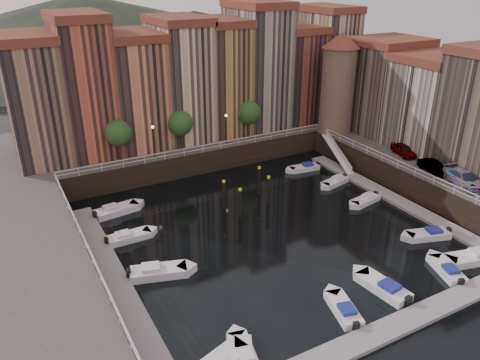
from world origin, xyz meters
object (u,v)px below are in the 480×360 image
gangway (337,152)px  car_a (403,150)px  car_c (464,179)px  boat_left_2 (157,272)px  corner_tower (338,82)px  mooring_pilings (248,192)px  car_b (433,168)px  boat_left_3 (128,237)px

gangway → car_a: size_ratio=2.00×
gangway → car_c: bearing=-78.2°
boat_left_2 → car_c: bearing=9.3°
corner_tower → car_a: corner_tower is taller
boat_left_2 → mooring_pilings: bearing=46.4°
gangway → mooring_pilings: bearing=-164.5°
gangway → car_b: car_b is taller
gangway → car_b: 13.19m
boat_left_3 → car_a: size_ratio=1.09×
car_a → car_c: bearing=-80.8°
corner_tower → boat_left_3: bearing=-163.7°
corner_tower → gangway: 9.86m
gangway → car_c: car_c is taller
mooring_pilings → boat_left_3: size_ratio=1.27×
corner_tower → car_c: (0.56, -21.12, -6.41)m
gangway → boat_left_2: size_ratio=1.57×
car_a → car_b: 5.67m
boat_left_3 → car_a: bearing=-3.6°
corner_tower → gangway: size_ratio=1.66×
boat_left_3 → car_a: car_a is taller
boat_left_3 → car_b: size_ratio=1.13×
corner_tower → car_a: (1.62, -11.57, -6.49)m
corner_tower → car_b: bearing=-88.3°
corner_tower → car_c: size_ratio=2.55×
gangway → boat_left_3: size_ratio=1.84×
car_a → car_c: size_ratio=0.77×
gangway → car_c: (3.46, -16.62, 1.87)m
corner_tower → gangway: bearing=-122.8°
gangway → car_b: bearing=-74.9°
corner_tower → car_b: corner_tower is taller
boat_left_2 → car_c: size_ratio=0.98×
gangway → boat_left_2: (-29.90, -12.23, -1.52)m
boat_left_3 → gangway: bearing=9.2°
corner_tower → car_b: (0.51, -17.12, -6.53)m
boat_left_3 → car_a: (34.97, -1.82, 3.36)m
gangway → mooring_pilings: gangway is taller
corner_tower → car_c: bearing=-88.5°
boat_left_3 → car_a: 35.18m
boat_left_3 → mooring_pilings: bearing=2.2°
boat_left_2 → car_a: (34.42, 5.16, 3.31)m
boat_left_2 → car_c: (33.36, -4.39, 3.39)m
corner_tower → boat_left_2: corner_tower is taller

